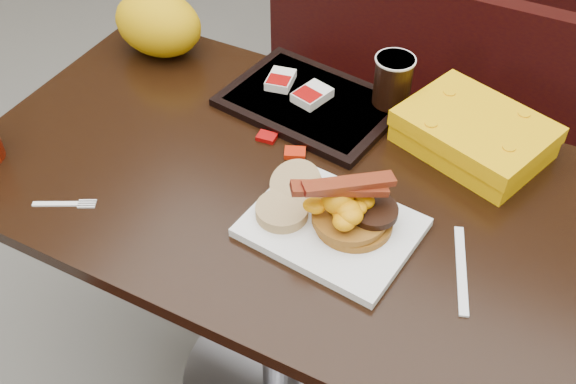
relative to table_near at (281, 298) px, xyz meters
The scene contains 20 objects.
floor 0.38m from the table_near, ahead, with size 6.00×7.00×0.01m, color slate.
table_near is the anchor object (origin of this frame).
bench_near_n 0.70m from the table_near, 90.00° to the left, with size 1.00×0.46×0.72m, color black, non-canonical shape.
platter 0.42m from the table_near, 28.43° to the right, with size 0.28×0.22×0.02m, color white.
pancake_stack 0.45m from the table_near, 19.01° to the right, with size 0.14×0.14×0.03m, color #955F18.
sausage_patty 0.48m from the table_near, 12.79° to the right, with size 0.08×0.08×0.01m, color black.
scrambled_eggs 0.47m from the table_near, 26.16° to the right, with size 0.10×0.08×0.05m, color #E3A104.
bacon_strips 0.51m from the table_near, 25.09° to the right, with size 0.16×0.07×0.01m, color #430406, non-canonical shape.
muffin_bottom 0.42m from the table_near, 59.82° to the right, with size 0.09×0.09×0.02m, color tan.
muffin_top 0.42m from the table_near, 35.30° to the right, with size 0.09×0.09×0.02m, color tan.
fork 0.56m from the table_near, 142.34° to the right, with size 0.11×0.02×0.00m, color white, non-canonical shape.
knife 0.53m from the table_near, ahead, with size 0.19×0.02×0.00m, color white.
condiment_syrup 0.39m from the table_near, 93.24° to the left, with size 0.04×0.03×0.01m, color #B11D07.
condiment_ketchup 0.40m from the table_near, 130.81° to the left, with size 0.04×0.03×0.01m, color #8C0504.
tray 0.45m from the table_near, 101.50° to the left, with size 0.35×0.25×0.02m, color black.
hashbrown_sleeve_left 0.49m from the table_near, 117.65° to the left, with size 0.05×0.07×0.02m, color silver.
hashbrown_sleeve_right 0.46m from the table_near, 101.03° to the left, with size 0.06×0.08×0.02m, color silver.
coffee_cup_far 0.54m from the table_near, 70.49° to the left, with size 0.08×0.08×0.11m, color black.
clamshell 0.56m from the table_near, 40.18° to the left, with size 0.27×0.20×0.07m, color #EBA803.
paper_bag 0.68m from the table_near, 150.37° to the left, with size 0.21×0.15×0.15m, color #DEB607.
Camera 1 is at (0.45, -0.83, 1.63)m, focal length 42.73 mm.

